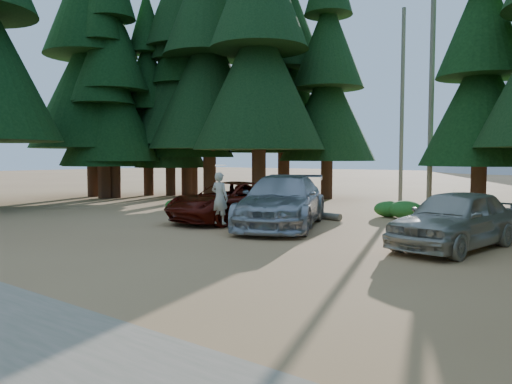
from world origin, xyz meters
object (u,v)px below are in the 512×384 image
(silver_minivan_center, at_px, (282,201))
(frisbee_player, at_px, (220,198))
(log_left, at_px, (268,207))
(log_mid, at_px, (307,214))
(silver_minivan_right, at_px, (455,219))
(log_right, at_px, (512,229))
(red_pickup, at_px, (230,201))

(silver_minivan_center, bearing_deg, frisbee_player, -149.65)
(log_left, xyz_separation_m, log_mid, (2.87, -1.26, 0.00))
(silver_minivan_right, relative_size, log_mid, 1.41)
(log_mid, bearing_deg, log_left, 165.52)
(frisbee_player, xyz_separation_m, log_right, (7.93, 4.55, -0.86))
(red_pickup, relative_size, log_left, 1.43)
(log_right, bearing_deg, log_mid, 168.21)
(silver_minivan_center, distance_m, frisbee_player, 2.19)
(red_pickup, xyz_separation_m, log_mid, (1.70, 2.70, -0.60))
(red_pickup, xyz_separation_m, log_right, (9.08, 2.68, -0.55))
(frisbee_player, relative_size, log_left, 0.53)
(log_right, bearing_deg, frisbee_player, -161.75)
(log_mid, bearing_deg, log_right, 8.99)
(red_pickup, xyz_separation_m, frisbee_player, (1.15, -1.88, 0.31))
(silver_minivan_right, bearing_deg, silver_minivan_center, -176.28)
(silver_minivan_center, bearing_deg, log_left, 107.64)
(log_left, height_order, log_right, log_right)
(red_pickup, relative_size, silver_minivan_center, 0.87)
(frisbee_player, relative_size, log_right, 0.34)
(silver_minivan_right, distance_m, log_mid, 7.49)
(red_pickup, distance_m, silver_minivan_center, 2.43)
(silver_minivan_center, xyz_separation_m, log_mid, (-0.73, 2.80, -0.75))
(log_mid, bearing_deg, silver_minivan_right, -18.12)
(silver_minivan_right, bearing_deg, red_pickup, -175.22)
(log_mid, distance_m, log_right, 7.38)
(silver_minivan_right, bearing_deg, log_mid, 162.43)
(red_pickup, bearing_deg, log_mid, 61.07)
(silver_minivan_center, distance_m, silver_minivan_right, 5.94)
(frisbee_player, bearing_deg, log_right, -155.76)
(log_left, relative_size, log_mid, 1.14)
(log_left, bearing_deg, frisbee_player, -103.52)
(log_left, bearing_deg, log_right, -42.36)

